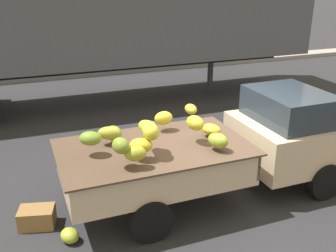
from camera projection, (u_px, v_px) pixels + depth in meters
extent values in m
plane|color=#28282B|center=(212.00, 191.00, 6.98)|extent=(220.00, 220.00, 0.00)
cube|color=gray|center=(103.00, 72.00, 14.95)|extent=(80.00, 0.80, 0.16)
cube|color=#CCB793|center=(295.00, 139.00, 7.16)|extent=(2.09, 1.67, 0.78)
cube|color=#28333D|center=(290.00, 106.00, 6.86)|extent=(1.15, 1.46, 0.52)
cube|color=#B7BABC|center=(335.00, 149.00, 7.63)|extent=(0.14, 1.58, 0.18)
cube|color=#CCB793|center=(154.00, 175.00, 6.32)|extent=(2.86, 1.68, 0.08)
cube|color=#CCB793|center=(139.00, 142.00, 6.91)|extent=(2.84, 0.08, 0.44)
cube|color=#CCB793|center=(173.00, 184.00, 5.53)|extent=(2.84, 0.08, 0.44)
cube|color=#CCB793|center=(232.00, 147.00, 6.70)|extent=(0.07, 1.64, 0.44)
cube|color=#CCB793|center=(64.00, 176.00, 5.75)|extent=(0.07, 1.64, 0.44)
cube|color=#B21914|center=(138.00, 143.00, 6.95)|extent=(2.73, 0.04, 0.07)
cube|color=brown|center=(154.00, 147.00, 6.14)|extent=(2.98, 1.80, 0.03)
ellipsoid|color=gold|center=(141.00, 145.00, 5.60)|extent=(0.41, 0.37, 0.21)
ellipsoid|color=olive|center=(149.00, 128.00, 5.73)|extent=(0.38, 0.43, 0.18)
ellipsoid|color=#A3A72A|center=(191.00, 109.00, 6.83)|extent=(0.23, 0.33, 0.17)
ellipsoid|color=gold|center=(151.00, 132.00, 5.61)|extent=(0.30, 0.34, 0.24)
ellipsoid|color=olive|center=(121.00, 146.00, 5.34)|extent=(0.28, 0.33, 0.22)
ellipsoid|color=gold|center=(164.00, 118.00, 6.65)|extent=(0.33, 0.25, 0.23)
ellipsoid|color=#8FA22E|center=(218.00, 140.00, 5.94)|extent=(0.35, 0.41, 0.22)
ellipsoid|color=olive|center=(90.00, 138.00, 5.73)|extent=(0.40, 0.37, 0.20)
ellipsoid|color=gold|center=(195.00, 123.00, 6.15)|extent=(0.30, 0.38, 0.23)
ellipsoid|color=#A3AF32|center=(109.00, 133.00, 6.11)|extent=(0.41, 0.32, 0.21)
ellipsoid|color=olive|center=(113.00, 133.00, 6.18)|extent=(0.36, 0.38, 0.23)
ellipsoid|color=gold|center=(211.00, 129.00, 6.42)|extent=(0.38, 0.42, 0.17)
ellipsoid|color=gold|center=(147.00, 127.00, 5.79)|extent=(0.31, 0.40, 0.18)
ellipsoid|color=#A2A72B|center=(135.00, 153.00, 5.38)|extent=(0.36, 0.30, 0.21)
cylinder|color=black|center=(269.00, 145.00, 8.04)|extent=(0.64, 0.21, 0.64)
cylinder|color=black|center=(325.00, 181.00, 6.67)|extent=(0.64, 0.21, 0.64)
cylinder|color=black|center=(122.00, 171.00, 6.98)|extent=(0.64, 0.21, 0.64)
cylinder|color=black|center=(151.00, 220.00, 5.61)|extent=(0.64, 0.21, 0.64)
cube|color=#4C5156|center=(105.00, 11.00, 10.85)|extent=(12.02, 2.57, 2.70)
cube|color=black|center=(108.00, 65.00, 11.40)|extent=(11.04, 0.47, 0.30)
cylinder|color=#38383A|center=(210.00, 72.00, 12.64)|extent=(0.18, 0.18, 1.25)
ellipsoid|color=#A7B132|center=(70.00, 235.00, 5.63)|extent=(0.34, 0.37, 0.21)
cube|color=olive|center=(37.00, 217.00, 5.98)|extent=(0.59, 0.47, 0.30)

